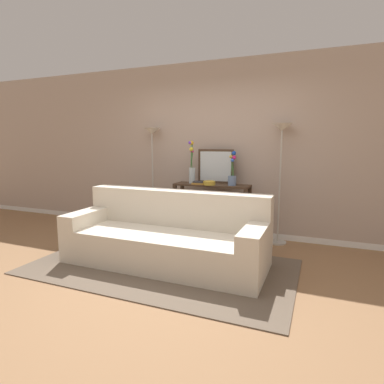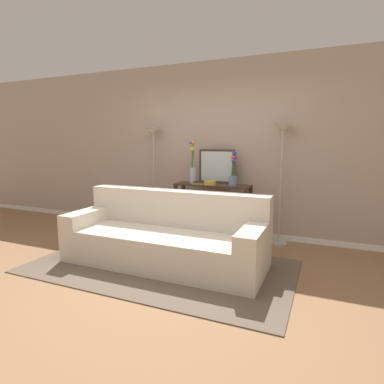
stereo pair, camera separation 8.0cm
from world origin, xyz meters
name	(u,v)px [view 1 (the left image)]	position (x,y,z in m)	size (l,w,h in m)	color
ground_plane	(158,279)	(0.00, 0.00, -0.01)	(16.00, 16.00, 0.02)	#936B47
back_wall	(216,149)	(0.00, 2.03, 1.38)	(12.00, 0.15, 2.77)	white
area_rug	(161,267)	(-0.12, 0.28, 0.01)	(3.14, 1.73, 0.01)	brown
couch	(167,239)	(-0.12, 0.45, 0.31)	(2.47, 0.94, 0.88)	beige
console_table	(212,202)	(0.06, 1.65, 0.58)	(1.18, 0.34, 0.86)	#473323
floor_lamp_left	(152,150)	(-1.05, 1.78, 1.36)	(0.28, 0.28, 1.74)	#B7B2A8
floor_lamp_right	(281,150)	(1.06, 1.78, 1.38)	(0.28, 0.28, 1.76)	#B7B2A8
wall_mirror	(216,166)	(0.07, 1.79, 1.12)	(0.58, 0.02, 0.53)	#473323
vase_tall_flowers	(192,167)	(-0.27, 1.65, 1.12)	(0.11, 0.13, 0.66)	silver
vase_short_flowers	(232,175)	(0.39, 1.62, 1.02)	(0.12, 0.13, 0.51)	#6B84AD
fruit_bowl	(209,183)	(0.05, 1.55, 0.89)	(0.19, 0.19, 0.06)	gold
book_stack	(199,183)	(-0.12, 1.55, 0.88)	(0.19, 0.14, 0.05)	#B77F33
book_row_under_console	(194,232)	(-0.23, 1.65, 0.06)	(0.39, 0.18, 0.13)	navy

